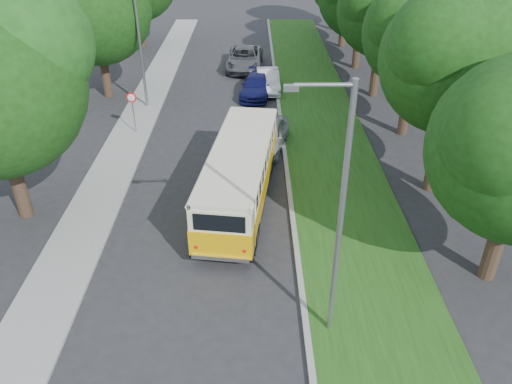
{
  "coord_description": "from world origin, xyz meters",
  "views": [
    {
      "loc": [
        1.97,
        -13.4,
        11.64
      ],
      "look_at": [
        2.09,
        3.28,
        1.5
      ],
      "focal_mm": 35.0,
      "sensor_mm": 36.0,
      "label": 1
    }
  ],
  "objects_px": {
    "lamppost_far": "(138,41)",
    "car_grey": "(244,58)",
    "car_white": "(268,80)",
    "lamppost_near": "(338,213)",
    "car_silver": "(267,136)",
    "car_blue": "(256,86)",
    "vintage_bus": "(240,176)"
  },
  "relations": [
    {
      "from": "lamppost_far",
      "to": "car_grey",
      "type": "relative_size",
      "value": 1.35
    },
    {
      "from": "lamppost_far",
      "to": "car_white",
      "type": "xyz_separation_m",
      "value": [
        7.7,
        3.03,
        -3.43
      ]
    },
    {
      "from": "lamppost_near",
      "to": "car_silver",
      "type": "xyz_separation_m",
      "value": [
        -1.48,
        12.62,
        -3.62
      ]
    },
    {
      "from": "car_grey",
      "to": "car_silver",
      "type": "bearing_deg",
      "value": -80.8
    },
    {
      "from": "lamppost_far",
      "to": "car_silver",
      "type": "xyz_separation_m",
      "value": [
        7.42,
        -5.88,
        -3.37
      ]
    },
    {
      "from": "car_silver",
      "to": "car_blue",
      "type": "distance_m",
      "value": 7.96
    },
    {
      "from": "car_white",
      "to": "lamppost_near",
      "type": "bearing_deg",
      "value": -88.67
    },
    {
      "from": "car_silver",
      "to": "car_grey",
      "type": "xyz_separation_m",
      "value": [
        -1.36,
        13.77,
        0.02
      ]
    },
    {
      "from": "car_blue",
      "to": "vintage_bus",
      "type": "bearing_deg",
      "value": -86.28
    },
    {
      "from": "car_silver",
      "to": "car_white",
      "type": "bearing_deg",
      "value": 102.22
    },
    {
      "from": "car_silver",
      "to": "car_grey",
      "type": "height_order",
      "value": "car_grey"
    },
    {
      "from": "lamppost_far",
      "to": "vintage_bus",
      "type": "bearing_deg",
      "value": -61.31
    },
    {
      "from": "lamppost_near",
      "to": "lamppost_far",
      "type": "bearing_deg",
      "value": 115.71
    },
    {
      "from": "lamppost_near",
      "to": "lamppost_far",
      "type": "height_order",
      "value": "lamppost_near"
    },
    {
      "from": "car_blue",
      "to": "car_grey",
      "type": "height_order",
      "value": "car_grey"
    },
    {
      "from": "car_white",
      "to": "car_grey",
      "type": "xyz_separation_m",
      "value": [
        -1.63,
        4.86,
        0.09
      ]
    },
    {
      "from": "car_silver",
      "to": "car_grey",
      "type": "distance_m",
      "value": 13.84
    },
    {
      "from": "vintage_bus",
      "to": "car_grey",
      "type": "xyz_separation_m",
      "value": [
        -0.05,
        19.08,
        -0.58
      ]
    },
    {
      "from": "lamppost_near",
      "to": "car_white",
      "type": "xyz_separation_m",
      "value": [
        -1.21,
        21.53,
        -3.68
      ]
    },
    {
      "from": "vintage_bus",
      "to": "car_grey",
      "type": "relative_size",
      "value": 1.64
    },
    {
      "from": "lamppost_far",
      "to": "car_grey",
      "type": "xyz_separation_m",
      "value": [
        6.06,
        7.9,
        -3.34
      ]
    },
    {
      "from": "vintage_bus",
      "to": "car_blue",
      "type": "bearing_deg",
      "value": 94.23
    },
    {
      "from": "vintage_bus",
      "to": "car_blue",
      "type": "xyz_separation_m",
      "value": [
        0.78,
        13.24,
        -0.7
      ]
    },
    {
      "from": "lamppost_near",
      "to": "car_blue",
      "type": "relative_size",
      "value": 1.8
    },
    {
      "from": "lamppost_near",
      "to": "car_silver",
      "type": "height_order",
      "value": "lamppost_near"
    },
    {
      "from": "car_silver",
      "to": "lamppost_far",
      "type": "bearing_deg",
      "value": 155.63
    },
    {
      "from": "car_white",
      "to": "car_blue",
      "type": "height_order",
      "value": "car_white"
    },
    {
      "from": "car_blue",
      "to": "car_silver",
      "type": "bearing_deg",
      "value": -79.14
    },
    {
      "from": "lamppost_near",
      "to": "car_blue",
      "type": "bearing_deg",
      "value": 95.57
    },
    {
      "from": "lamppost_near",
      "to": "lamppost_far",
      "type": "relative_size",
      "value": 1.07
    },
    {
      "from": "lamppost_far",
      "to": "car_grey",
      "type": "height_order",
      "value": "lamppost_far"
    },
    {
      "from": "lamppost_near",
      "to": "car_silver",
      "type": "bearing_deg",
      "value": 96.71
    }
  ]
}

